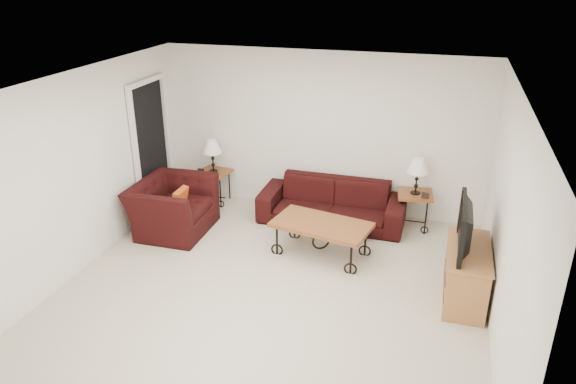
% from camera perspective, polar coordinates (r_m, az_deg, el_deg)
% --- Properties ---
extents(ground, '(5.00, 5.00, 0.00)m').
position_cam_1_polar(ground, '(6.64, -1.75, -10.26)').
color(ground, beige).
rests_on(ground, ground).
extents(wall_back, '(5.00, 0.02, 2.50)m').
position_cam_1_polar(wall_back, '(8.31, 3.56, 6.29)').
color(wall_back, white).
rests_on(wall_back, ground).
extents(wall_front, '(5.00, 0.02, 2.50)m').
position_cam_1_polar(wall_front, '(4.06, -13.36, -13.96)').
color(wall_front, white).
rests_on(wall_front, ground).
extents(wall_left, '(0.02, 5.00, 2.50)m').
position_cam_1_polar(wall_left, '(7.18, -21.19, 1.96)').
color(wall_left, white).
rests_on(wall_left, ground).
extents(wall_right, '(0.02, 5.00, 2.50)m').
position_cam_1_polar(wall_right, '(5.82, 22.19, -3.11)').
color(wall_right, white).
rests_on(wall_right, ground).
extents(ceiling, '(5.00, 5.00, 0.00)m').
position_cam_1_polar(ceiling, '(5.66, -2.06, 11.35)').
color(ceiling, white).
rests_on(ceiling, wall_back).
extents(doorway, '(0.08, 0.94, 2.04)m').
position_cam_1_polar(doorway, '(8.52, -14.29, 4.41)').
color(doorway, black).
rests_on(doorway, ground).
extents(sofa, '(2.18, 0.85, 0.64)m').
position_cam_1_polar(sofa, '(8.14, 4.69, -1.14)').
color(sofa, black).
rests_on(sofa, ground).
extents(side_table_left, '(0.56, 0.56, 0.54)m').
position_cam_1_polar(side_table_left, '(8.90, -7.83, 0.56)').
color(side_table_left, brown).
rests_on(side_table_left, ground).
extents(side_table_right, '(0.56, 0.56, 0.55)m').
position_cam_1_polar(side_table_right, '(8.19, 13.20, -1.89)').
color(side_table_right, brown).
rests_on(side_table_right, ground).
extents(lamp_left, '(0.34, 0.34, 0.54)m').
position_cam_1_polar(lamp_left, '(8.70, -8.02, 3.83)').
color(lamp_left, black).
rests_on(lamp_left, side_table_left).
extents(lamp_right, '(0.35, 0.35, 0.55)m').
position_cam_1_polar(lamp_right, '(7.98, 13.55, 1.66)').
color(lamp_right, black).
rests_on(lamp_right, side_table_right).
extents(photo_frame_left, '(0.11, 0.02, 0.09)m').
position_cam_1_polar(photo_frame_left, '(8.72, -9.24, 2.21)').
color(photo_frame_left, black).
rests_on(photo_frame_left, side_table_left).
extents(photo_frame_right, '(0.11, 0.02, 0.09)m').
position_cam_1_polar(photo_frame_right, '(7.92, 14.40, -0.37)').
color(photo_frame_right, black).
rests_on(photo_frame_right, side_table_right).
extents(coffee_table, '(1.38, 0.93, 0.48)m').
position_cam_1_polar(coffee_table, '(7.25, 3.54, -5.00)').
color(coffee_table, brown).
rests_on(coffee_table, ground).
extents(armchair, '(1.03, 1.18, 0.76)m').
position_cam_1_polar(armchair, '(8.01, -12.16, -1.54)').
color(armchair, black).
rests_on(armchair, ground).
extents(throw_pillow, '(0.09, 0.34, 0.34)m').
position_cam_1_polar(throw_pillow, '(7.85, -11.45, -0.88)').
color(throw_pillow, '#C55919').
rests_on(throw_pillow, armchair).
extents(tv_stand, '(0.45, 1.09, 0.65)m').
position_cam_1_polar(tv_stand, '(6.64, 18.39, -8.28)').
color(tv_stand, '#A26F3C').
rests_on(tv_stand, ground).
extents(television, '(0.13, 0.98, 0.56)m').
position_cam_1_polar(television, '(6.35, 18.89, -3.56)').
color(television, black).
rests_on(television, tv_stand).
extents(backpack, '(0.37, 0.30, 0.43)m').
position_cam_1_polar(backpack, '(7.76, 8.20, -3.41)').
color(backpack, black).
rests_on(backpack, ground).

